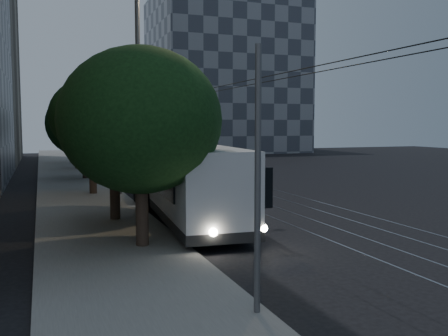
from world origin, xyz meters
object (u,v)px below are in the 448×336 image
pickup_silver (160,180)px  car_white_a (121,175)px  car_white_c (108,163)px  car_white_d (117,162)px  car_white_b (108,167)px  trolleybus (185,180)px  streetlamp_far (107,106)px  streetlamp_near (148,67)px

pickup_silver → car_white_a: pickup_silver is taller
car_white_c → car_white_d: 2.42m
pickup_silver → car_white_d: pickup_silver is taller
car_white_b → trolleybus: bearing=-63.3°
trolleybus → car_white_b: (-0.70, 22.15, -1.17)m
car_white_c → streetlamp_far: streetlamp_far is taller
car_white_a → streetlamp_far: 6.13m
pickup_silver → streetlamp_far: streetlamp_far is taller
car_white_d → streetlamp_far: bearing=-119.0°
pickup_silver → car_white_c: bearing=100.9°
streetlamp_far → car_white_c: bearing=82.7°
trolleybus → streetlamp_near: size_ratio=1.17×
car_white_d → car_white_c: bearing=-134.6°
trolleybus → pickup_silver: size_ratio=2.31×
trolleybus → car_white_d: (0.90, 27.67, -1.14)m
car_white_b → streetlamp_far: 6.58m
car_white_b → car_white_d: car_white_d is taller
trolleybus → car_white_b: 22.20m
trolleybus → streetlamp_near: 5.26m
trolleybus → car_white_d: trolleybus is taller
trolleybus → car_white_b: bearing=95.8°
car_white_d → streetlamp_far: streetlamp_far is taller
car_white_b → car_white_c: bearing=107.0°
pickup_silver → car_white_c: size_ratio=1.32×
car_white_a → streetlamp_near: bearing=-83.5°
car_white_c → car_white_d: (1.13, 2.14, -0.05)m
streetlamp_near → pickup_silver: bearing=74.5°
pickup_silver → streetlamp_far: bearing=109.9°
car_white_a → car_white_c: 10.86m
pickup_silver → streetlamp_far: size_ratio=0.60×
car_white_d → trolleybus: bearing=-108.6°
car_white_b → car_white_d: (1.60, 5.52, 0.02)m
car_white_a → pickup_silver: bearing=-64.2°
car_white_b → streetlamp_near: 23.70m
car_white_b → car_white_c: car_white_c is taller
car_white_a → streetlamp_far: size_ratio=0.40×
streetlamp_near → streetlamp_far: bearing=88.2°
trolleybus → streetlamp_far: 18.49m
car_white_c → streetlamp_near: bearing=-99.1°
streetlamp_near → car_white_d: bearing=84.6°
trolleybus → streetlamp_near: (-1.77, -0.73, 4.90)m
car_white_a → streetlamp_near: (-1.10, -15.41, 6.07)m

